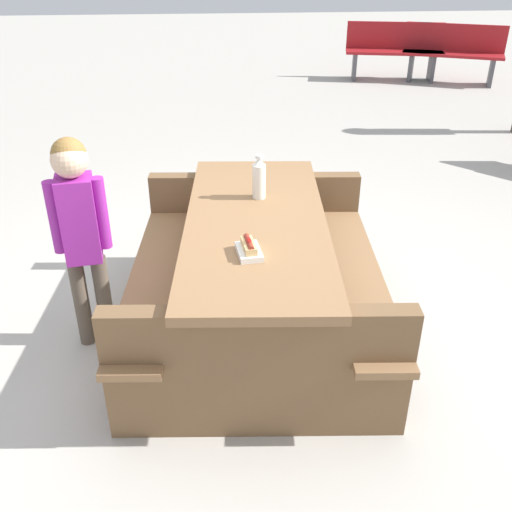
# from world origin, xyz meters

# --- Properties ---
(ground_plane) EXTENTS (30.00, 30.00, 0.00)m
(ground_plane) POSITION_xyz_m (0.00, 0.00, 0.00)
(ground_plane) COLOR #B7B2A8
(ground_plane) RESTS_ON ground
(picnic_table) EXTENTS (1.89, 1.52, 0.75)m
(picnic_table) POSITION_xyz_m (0.00, 0.00, 0.44)
(picnic_table) COLOR olive
(picnic_table) RESTS_ON ground
(soda_bottle) EXTENTS (0.08, 0.08, 0.26)m
(soda_bottle) POSITION_xyz_m (-0.30, 0.04, 0.87)
(soda_bottle) COLOR silver
(soda_bottle) RESTS_ON picnic_table
(hotdog_tray) EXTENTS (0.19, 0.13, 0.08)m
(hotdog_tray) POSITION_xyz_m (0.38, -0.06, 0.78)
(hotdog_tray) COLOR white
(hotdog_tray) RESTS_ON picnic_table
(child_in_coat) EXTENTS (0.20, 0.30, 1.23)m
(child_in_coat) POSITION_xyz_m (0.00, -0.93, 0.79)
(child_in_coat) COLOR brown
(child_in_coat) RESTS_ON ground
(park_bench_mid) EXTENTS (0.95, 1.54, 0.85)m
(park_bench_mid) POSITION_xyz_m (-6.24, 3.57, 0.45)
(park_bench_mid) COLOR maroon
(park_bench_mid) RESTS_ON ground
(park_bench_far) EXTENTS (0.69, 1.55, 0.85)m
(park_bench_far) POSITION_xyz_m (-6.51, 2.71, 0.45)
(park_bench_far) COLOR maroon
(park_bench_far) RESTS_ON ground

